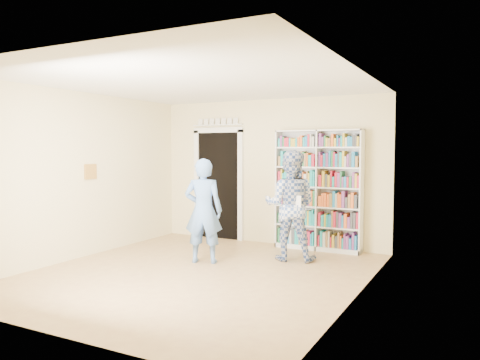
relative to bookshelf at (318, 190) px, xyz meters
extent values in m
plane|color=#9E734C|center=(-1.01, -2.34, -1.06)|extent=(5.00, 5.00, 0.00)
plane|color=white|center=(-1.01, -2.34, 1.64)|extent=(5.00, 5.00, 0.00)
plane|color=beige|center=(-1.01, 0.16, 0.29)|extent=(4.50, 0.00, 4.50)
plane|color=beige|center=(-3.26, -2.34, 0.29)|extent=(0.00, 5.00, 5.00)
plane|color=beige|center=(1.24, -2.34, 0.29)|extent=(0.00, 5.00, 5.00)
cube|color=white|center=(0.00, 0.00, -0.01)|extent=(1.53, 0.29, 2.11)
cube|color=white|center=(0.00, 0.00, -0.01)|extent=(0.02, 0.29, 2.11)
cube|color=black|center=(-2.11, 0.14, -0.01)|extent=(0.90, 0.03, 2.10)
cube|color=white|center=(-2.61, 0.12, -0.01)|extent=(0.10, 0.06, 2.20)
cube|color=white|center=(-1.61, 0.12, -0.01)|extent=(0.10, 0.06, 2.20)
cube|color=white|center=(-2.11, 0.12, 1.09)|extent=(1.10, 0.06, 0.10)
cube|color=white|center=(-2.11, 0.12, 1.19)|extent=(1.10, 0.08, 0.02)
cube|color=brown|center=(-3.24, -2.14, 0.34)|extent=(0.03, 0.25, 0.25)
imported|color=#5A84C8|center=(-1.29, -1.73, -0.25)|extent=(0.69, 0.57, 1.63)
imported|color=#304D93|center=(-0.16, -0.93, -0.19)|extent=(0.98, 0.84, 1.75)
cube|color=white|center=(0.00, -1.12, -0.14)|extent=(0.19, 0.04, 0.27)
camera|label=1|loc=(2.56, -7.87, 0.69)|focal=35.00mm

